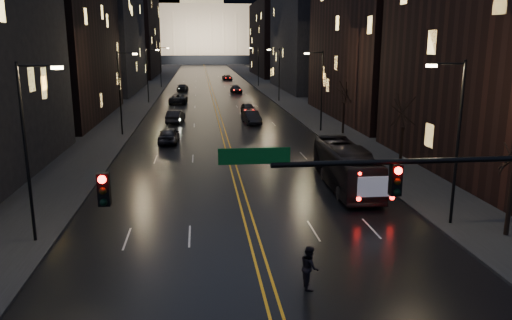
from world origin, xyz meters
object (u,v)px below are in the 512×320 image
object	(u,v)px
pedestrian_b	(310,267)
oncoming_car_b	(176,117)
oncoming_car_a	(169,135)
receding_car_a	(251,117)
traffic_signal	(466,193)
bus	(346,167)

from	to	relation	value
pedestrian_b	oncoming_car_b	bearing A→B (deg)	10.17
oncoming_car_a	receding_car_a	xyz separation A→B (m)	(9.54, 11.07, 0.01)
traffic_signal	pedestrian_b	xyz separation A→B (m)	(-4.22, 3.81, -4.19)
receding_car_a	pedestrian_b	distance (m)	42.79
traffic_signal	pedestrian_b	size ratio (longest dim) A/B	9.45
oncoming_car_b	pedestrian_b	bearing A→B (deg)	106.86
traffic_signal	oncoming_car_b	size ratio (longest dim) A/B	3.52
pedestrian_b	receding_car_a	bearing A→B (deg)	-1.96
receding_car_a	pedestrian_b	world-z (taller)	pedestrian_b
oncoming_car_a	receding_car_a	distance (m)	14.61
receding_car_a	pedestrian_b	size ratio (longest dim) A/B	2.68
oncoming_car_a	pedestrian_b	bearing A→B (deg)	106.63
traffic_signal	oncoming_car_b	distance (m)	49.89
bus	oncoming_car_b	bearing A→B (deg)	115.14
bus	oncoming_car_a	size ratio (longest dim) A/B	2.26
bus	traffic_signal	bearing A→B (deg)	-92.54
bus	oncoming_car_a	distance (m)	21.94
oncoming_car_b	bus	bearing A→B (deg)	120.60
oncoming_car_a	oncoming_car_b	world-z (taller)	oncoming_car_b
bus	oncoming_car_b	xyz separation A→B (m)	(-12.97, 30.46, -0.67)
bus	receding_car_a	distance (m)	28.89
bus	pedestrian_b	xyz separation A→B (m)	(-5.66, -14.08, -0.57)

